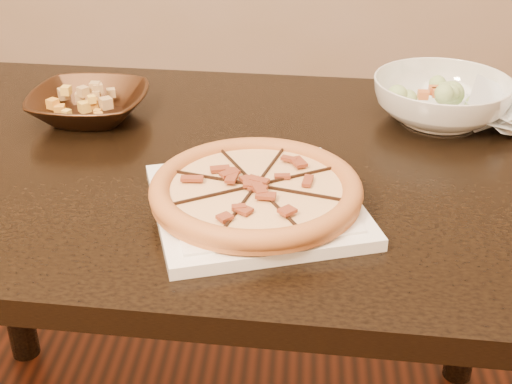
% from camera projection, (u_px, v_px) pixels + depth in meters
% --- Properties ---
extents(dining_table, '(1.31, 0.88, 0.75)m').
position_uv_depth(dining_table, '(214.00, 217.00, 1.23)').
color(dining_table, black).
rests_on(dining_table, floor).
extents(plate, '(0.36, 0.36, 0.02)m').
position_uv_depth(plate, '(256.00, 204.00, 1.01)').
color(plate, white).
rests_on(plate, dining_table).
extents(pizza, '(0.30, 0.30, 0.03)m').
position_uv_depth(pizza, '(256.00, 190.00, 1.00)').
color(pizza, '#C67335').
rests_on(pizza, plate).
extents(bronze_bowl, '(0.22, 0.22, 0.05)m').
position_uv_depth(bronze_bowl, '(89.00, 105.00, 1.30)').
color(bronze_bowl, '#3E2617').
rests_on(bronze_bowl, dining_table).
extents(mixed_dish, '(0.11, 0.10, 0.03)m').
position_uv_depth(mixed_dish, '(87.00, 84.00, 1.28)').
color(mixed_dish, tan).
rests_on(mixed_dish, bronze_bowl).
extents(salad_bowl, '(0.32, 0.32, 0.08)m').
position_uv_depth(salad_bowl, '(441.00, 100.00, 1.29)').
color(salad_bowl, white).
rests_on(salad_bowl, dining_table).
extents(salad, '(0.10, 0.13, 0.04)m').
position_uv_depth(salad, '(445.00, 70.00, 1.26)').
color(salad, '#BED195').
rests_on(salad, salad_bowl).
extents(cling_film, '(0.18, 0.15, 0.05)m').
position_uv_depth(cling_film, '(504.00, 113.00, 1.27)').
color(cling_film, silver).
rests_on(cling_film, dining_table).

